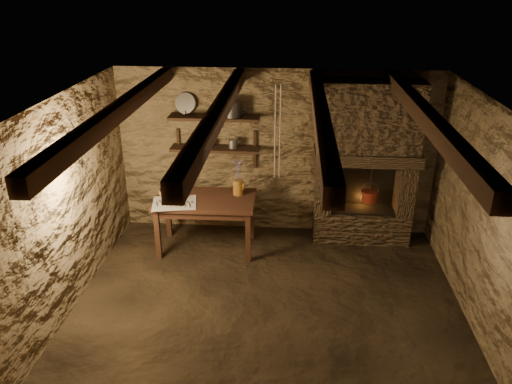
# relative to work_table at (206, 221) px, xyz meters

# --- Properties ---
(floor) EXTENTS (4.50, 4.50, 0.00)m
(floor) POSITION_rel_work_table_xyz_m (0.92, -1.32, -0.41)
(floor) COLOR black
(floor) RESTS_ON ground
(back_wall) EXTENTS (4.50, 0.04, 2.40)m
(back_wall) POSITION_rel_work_table_xyz_m (0.92, 0.68, 0.79)
(back_wall) COLOR brown
(back_wall) RESTS_ON floor
(front_wall) EXTENTS (4.50, 0.04, 2.40)m
(front_wall) POSITION_rel_work_table_xyz_m (0.92, -3.32, 0.79)
(front_wall) COLOR brown
(front_wall) RESTS_ON floor
(left_wall) EXTENTS (0.04, 4.00, 2.40)m
(left_wall) POSITION_rel_work_table_xyz_m (-1.33, -1.32, 0.79)
(left_wall) COLOR brown
(left_wall) RESTS_ON floor
(right_wall) EXTENTS (0.04, 4.00, 2.40)m
(right_wall) POSITION_rel_work_table_xyz_m (3.17, -1.32, 0.79)
(right_wall) COLOR brown
(right_wall) RESTS_ON floor
(ceiling) EXTENTS (4.50, 4.00, 0.04)m
(ceiling) POSITION_rel_work_table_xyz_m (0.92, -1.32, 1.99)
(ceiling) COLOR black
(ceiling) RESTS_ON back_wall
(beam_far_left) EXTENTS (0.14, 3.95, 0.16)m
(beam_far_left) POSITION_rel_work_table_xyz_m (-0.58, -1.32, 1.90)
(beam_far_left) COLOR black
(beam_far_left) RESTS_ON ceiling
(beam_mid_left) EXTENTS (0.14, 3.95, 0.16)m
(beam_mid_left) POSITION_rel_work_table_xyz_m (0.42, -1.32, 1.90)
(beam_mid_left) COLOR black
(beam_mid_left) RESTS_ON ceiling
(beam_mid_right) EXTENTS (0.14, 3.95, 0.16)m
(beam_mid_right) POSITION_rel_work_table_xyz_m (1.42, -1.32, 1.90)
(beam_mid_right) COLOR black
(beam_mid_right) RESTS_ON ceiling
(beam_far_right) EXTENTS (0.14, 3.95, 0.16)m
(beam_far_right) POSITION_rel_work_table_xyz_m (2.42, -1.32, 1.90)
(beam_far_right) COLOR black
(beam_far_right) RESTS_ON ceiling
(shelf_lower) EXTENTS (1.25, 0.30, 0.04)m
(shelf_lower) POSITION_rel_work_table_xyz_m (0.07, 0.52, 0.89)
(shelf_lower) COLOR black
(shelf_lower) RESTS_ON back_wall
(shelf_upper) EXTENTS (1.25, 0.30, 0.04)m
(shelf_upper) POSITION_rel_work_table_xyz_m (0.07, 0.52, 1.34)
(shelf_upper) COLOR black
(shelf_upper) RESTS_ON back_wall
(hearth) EXTENTS (1.43, 0.51, 2.30)m
(hearth) POSITION_rel_work_table_xyz_m (2.17, 0.45, 0.81)
(hearth) COLOR #3A2A1D
(hearth) RESTS_ON floor
(work_table) EXTENTS (1.36, 0.79, 0.77)m
(work_table) POSITION_rel_work_table_xyz_m (0.00, 0.00, 0.00)
(work_table) COLOR #371E13
(work_table) RESTS_ON floor
(linen_cloth) EXTENTS (0.64, 0.56, 0.01)m
(linen_cloth) POSITION_rel_work_table_xyz_m (-0.38, -0.19, 0.36)
(linen_cloth) COLOR silver
(linen_cloth) RESTS_ON work_table
(pewter_cutlery_row) EXTENTS (0.50, 0.27, 0.01)m
(pewter_cutlery_row) POSITION_rel_work_table_xyz_m (-0.38, -0.21, 0.37)
(pewter_cutlery_row) COLOR gray
(pewter_cutlery_row) RESTS_ON linen_cloth
(drinking_glasses) EXTENTS (0.18, 0.06, 0.07)m
(drinking_glasses) POSITION_rel_work_table_xyz_m (-0.36, -0.08, 0.40)
(drinking_glasses) COLOR silver
(drinking_glasses) RESTS_ON linen_cloth
(stoneware_jug) EXTENTS (0.16, 0.14, 0.50)m
(stoneware_jug) POSITION_rel_work_table_xyz_m (0.44, 0.16, 0.57)
(stoneware_jug) COLOR #AC6C21
(stoneware_jug) RESTS_ON work_table
(wooden_bowl) EXTENTS (0.39, 0.39, 0.11)m
(wooden_bowl) POSITION_rel_work_table_xyz_m (-0.51, 0.09, 0.39)
(wooden_bowl) COLOR olive
(wooden_bowl) RESTS_ON work_table
(iron_stockpot) EXTENTS (0.31, 0.31, 0.19)m
(iron_stockpot) POSITION_rel_work_table_xyz_m (0.33, 0.52, 1.45)
(iron_stockpot) COLOR #2B2826
(iron_stockpot) RESTS_ON shelf_upper
(tin_pan) EXTENTS (0.31, 0.17, 0.29)m
(tin_pan) POSITION_rel_work_table_xyz_m (-0.33, 0.62, 1.50)
(tin_pan) COLOR gray
(tin_pan) RESTS_ON shelf_upper
(small_kettle) EXTENTS (0.18, 0.14, 0.18)m
(small_kettle) POSITION_rel_work_table_xyz_m (0.33, 0.52, 0.96)
(small_kettle) COLOR gray
(small_kettle) RESTS_ON shelf_lower
(rusty_tin) EXTENTS (0.11, 0.11, 0.10)m
(rusty_tin) POSITION_rel_work_table_xyz_m (-0.03, 0.52, 0.95)
(rusty_tin) COLOR #602313
(rusty_tin) RESTS_ON shelf_lower
(red_pot) EXTENTS (0.27, 0.27, 0.54)m
(red_pot) POSITION_rel_work_table_xyz_m (2.26, 0.40, 0.29)
(red_pot) COLOR maroon
(red_pot) RESTS_ON hearth
(hanging_ropes) EXTENTS (0.08, 0.08, 1.20)m
(hanging_ropes) POSITION_rel_work_table_xyz_m (0.97, -0.27, 1.39)
(hanging_ropes) COLOR tan
(hanging_ropes) RESTS_ON ceiling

